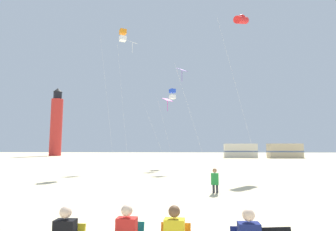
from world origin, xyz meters
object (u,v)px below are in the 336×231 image
(kite_diamond_white, at_px, (131,48))
(rv_van_cream, at_px, (240,151))
(kite_diamond_violet, at_px, (183,74))
(kite_diamond_magenta, at_px, (167,102))
(lighthouse_distant, at_px, (56,124))
(kite_box_orange, at_px, (123,36))
(kite_box_blue, at_px, (172,94))
(kite_flyer_standing, at_px, (215,180))
(kite_tube_scarlet, at_px, (241,20))
(rv_van_tan, at_px, (285,151))

(kite_diamond_white, bearing_deg, rv_van_cream, 57.03)
(kite_diamond_violet, height_order, rv_van_cream, kite_diamond_violet)
(kite_diamond_magenta, height_order, lighthouse_distant, lighthouse_distant)
(kite_box_orange, distance_m, kite_box_blue, 8.58)
(kite_flyer_standing, xyz_separation_m, kite_tube_scarlet, (4.03, 11.64, 13.39))
(kite_diamond_white, relative_size, kite_box_blue, 1.62)
(kite_diamond_violet, height_order, lighthouse_distant, lighthouse_distant)
(rv_van_cream, bearing_deg, kite_box_orange, -117.56)
(kite_diamond_magenta, xyz_separation_m, kite_box_blue, (0.45, 2.93, 1.43))
(kite_box_orange, xyz_separation_m, lighthouse_distant, (-25.45, 39.39, -5.27))
(kite_box_blue, relative_size, kite_tube_scarlet, 0.60)
(kite_flyer_standing, distance_m, kite_box_blue, 19.50)
(kite_diamond_magenta, height_order, kite_diamond_violet, kite_diamond_violet)
(kite_flyer_standing, distance_m, kite_diamond_violet, 16.62)
(kite_flyer_standing, bearing_deg, rv_van_cream, -93.98)
(kite_tube_scarlet, bearing_deg, kite_diamond_violet, 157.38)
(kite_box_orange, distance_m, kite_tube_scarlet, 11.50)
(kite_diamond_magenta, bearing_deg, rv_van_cream, 64.98)
(kite_diamond_violet, bearing_deg, kite_box_blue, 107.56)
(kite_diamond_magenta, height_order, kite_tube_scarlet, kite_tube_scarlet)
(kite_flyer_standing, xyz_separation_m, kite_box_blue, (-2.72, 17.76, 7.58))
(kite_diamond_white, distance_m, kite_tube_scarlet, 12.28)
(kite_diamond_white, distance_m, kite_diamond_violet, 7.26)
(kite_diamond_white, relative_size, rv_van_cream, 2.17)
(kite_flyer_standing, height_order, kite_diamond_violet, kite_diamond_violet)
(kite_diamond_white, xyz_separation_m, kite_box_orange, (-0.13, -3.84, -0.11))
(kite_flyer_standing, height_order, kite_diamond_magenta, kite_diamond_magenta)
(kite_diamond_magenta, relative_size, lighthouse_distant, 0.43)
(kite_box_orange, bearing_deg, rv_van_cream, 60.29)
(kite_diamond_magenta, relative_size, kite_tube_scarlet, 0.49)
(lighthouse_distant, bearing_deg, kite_diamond_magenta, -51.32)
(rv_van_tan, bearing_deg, kite_diamond_white, -139.01)
(kite_box_blue, height_order, kite_diamond_violet, kite_diamond_violet)
(kite_diamond_magenta, distance_m, rv_van_tan, 34.87)
(kite_box_orange, distance_m, rv_van_cream, 36.86)
(kite_box_orange, bearing_deg, kite_tube_scarlet, -4.39)
(kite_flyer_standing, xyz_separation_m, lighthouse_distant, (-32.85, 51.90, 7.22))
(kite_box_orange, height_order, lighthouse_distant, lighthouse_distant)
(kite_flyer_standing, distance_m, rv_van_cream, 44.01)
(kite_diamond_white, relative_size, kite_box_orange, 1.03)
(lighthouse_distant, relative_size, rv_van_cream, 2.58)
(rv_van_cream, bearing_deg, kite_tube_scarlet, -98.53)
(kite_tube_scarlet, bearing_deg, kite_diamond_magenta, 156.10)
(kite_flyer_standing, bearing_deg, kite_box_blue, -72.24)
(kite_diamond_violet, xyz_separation_m, rv_van_tan, (19.81, 27.83, -8.14))
(kite_flyer_standing, xyz_separation_m, kite_diamond_magenta, (-3.17, 14.83, 6.15))
(kite_tube_scarlet, relative_size, rv_van_cream, 2.25)
(kite_diamond_magenta, height_order, kite_box_blue, kite_box_blue)
(kite_diamond_violet, bearing_deg, lighthouse_distant, 129.55)
(kite_diamond_violet, bearing_deg, kite_diamond_magenta, 152.01)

